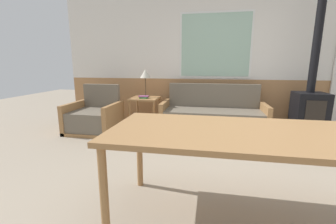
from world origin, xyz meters
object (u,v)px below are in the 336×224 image
Objects in this scene: dining_table at (248,139)px; wood_stove at (310,102)px; side_table at (145,102)px; couch at (212,117)px; table_lamp at (145,75)px; armchair at (95,118)px.

dining_table is 3.02m from wood_stove.
wood_stove is at bearing -0.38° from side_table.
wood_stove is at bearing 0.67° from couch.
wood_stove is (1.45, 2.64, -0.09)m from dining_table.
couch is 3.27× the size of side_table.
table_lamp is 3.10m from wood_stove.
table_lamp is at bearing 174.31° from couch.
armchair reaches higher than side_table.
side_table is at bearing 179.62° from wood_stove.
side_table is at bearing 121.09° from dining_table.
armchair is 1.58× the size of table_lamp.
couch reaches higher than side_table.
couch is at bearing 95.14° from dining_table.
side_table is 1.06× the size of table_lamp.
wood_stove is (3.91, 0.51, 0.36)m from armchair.
table_lamp reaches higher than dining_table.
couch is 0.79× the size of wood_stove.
dining_table is at bearing -58.91° from side_table.
wood_stove is at bearing 61.16° from dining_table.
side_table is at bearing 20.52° from armchair.
dining_table is at bearing -59.66° from table_lamp.
table_lamp is (-1.38, 0.14, 0.79)m from couch.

